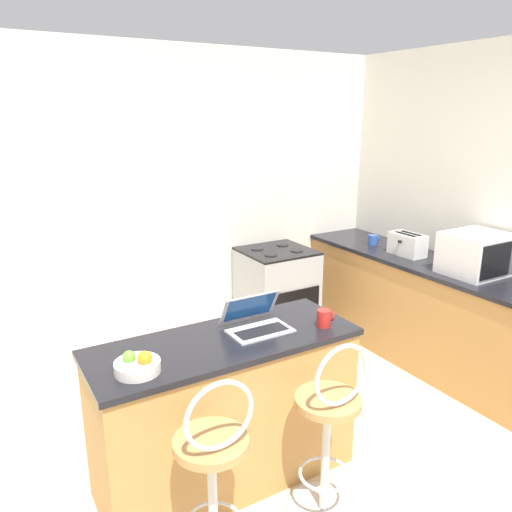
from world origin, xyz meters
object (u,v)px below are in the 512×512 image
Objects in this scene: bar_stool_far at (329,435)px; mug_red at (324,318)px; laptop at (256,320)px; mug_blue at (373,240)px; bar_stool_near at (214,481)px; toaster at (407,244)px; stove_range at (276,296)px; microwave at (476,254)px; fruit_bowl at (138,365)px.

mug_red is at bearing 57.10° from bar_stool_far.
laptop reaches higher than mug_blue.
bar_stool_near and bar_stool_far have the same top height.
toaster is 3.14× the size of mug_red.
mug_red is (-1.54, -1.24, 0.01)m from mug_blue.
stove_range is 8.99× the size of mug_red.
mug_blue is (1.78, 1.62, 0.45)m from bar_stool_far.
stove_range is 1.04m from mug_blue.
microwave reaches higher than laptop.
mug_red is (0.90, 0.38, 0.45)m from bar_stool_near.
microwave reaches higher than bar_stool_far.
stove_range is at bearing 162.02° from mug_blue.
laptop is 1.95m from microwave.
bar_stool_near is 0.63m from fruit_bowl.
microwave is at bearing -85.07° from toaster.
laptop is 0.76× the size of microwave.
microwave is 1.60m from mug_red.
toaster is 0.35× the size of stove_range.
bar_stool_near is at bearing -129.31° from stove_range.
bar_stool_near is 4.69× the size of fruit_bowl.
microwave is at bearing 17.32° from bar_stool_far.
bar_stool_near is 10.30× the size of mug_red.
laptop is 2.00m from toaster.
mug_red is at bearing -151.83° from toaster.
laptop is 0.39× the size of stove_range.
bar_stool_near is 2.94× the size of laptop.
fruit_bowl is at bearing 114.88° from bar_stool_near.
fruit_bowl is at bearing 154.23° from bar_stool_far.
toaster is at bearing -90.36° from mug_blue.
toaster reaches higher than bar_stool_near.
bar_stool_far is 2.23× the size of microwave.
bar_stool_near is 10.02× the size of mug_blue.
mug_red is at bearing 22.89° from bar_stool_near.
toaster is at bearing 94.93° from microwave.
microwave is at bearing 3.58° from fruit_bowl.
laptop is at bearing -150.60° from mug_blue.
mug_red is (0.24, 0.38, 0.45)m from bar_stool_far.
microwave is 1.05m from mug_blue.
bar_stool_near is 2.46m from stove_range.
fruit_bowl is at bearing -139.38° from stove_range.
toaster is at bearing 26.28° from bar_stool_near.
microwave is at bearing 0.62° from laptop.
bar_stool_far is at bearing -122.90° from mug_red.
bar_stool_far is 2.45m from mug_blue.
mug_blue is 0.47× the size of fruit_bowl.
bar_stool_far is 1.03m from fruit_bowl.
fruit_bowl is at bearing -176.42° from microwave.
bar_stool_near is 2.76m from toaster.
mug_red is at bearing -173.04° from microwave.
laptop reaches higher than bar_stool_far.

